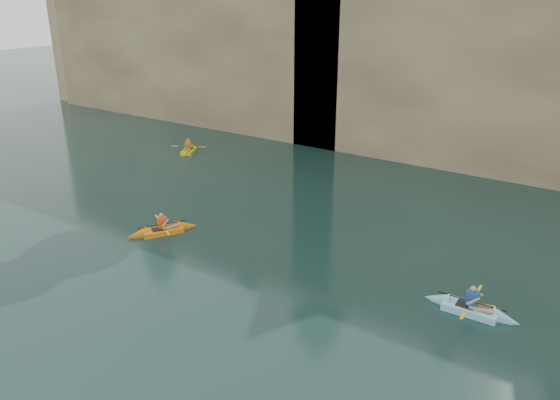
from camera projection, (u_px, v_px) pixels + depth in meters
The scene contains 8 objects.
cliff at pixel (504, 44), 33.92m from camera, with size 70.00×16.00×12.00m, color tan.
cliff_slab_west at pixel (186, 48), 38.96m from camera, with size 26.00×2.40×10.56m, color tan.
cliff_slab_center at pixel (509, 64), 27.28m from camera, with size 24.00×2.40×11.40m, color tan.
sea_cave_west at pixel (203, 98), 38.60m from camera, with size 4.50×1.00×4.00m, color black.
sea_cave_center at pixel (386, 130), 31.41m from camera, with size 3.50×1.00×3.20m, color black.
kayaker_orange at pixel (163, 230), 21.98m from camera, with size 2.00×2.79×1.08m.
kayaker_ltblue_near at pixel (470, 308), 16.59m from camera, with size 2.89×2.26×1.14m.
kayaker_yellow at pixel (189, 150), 32.85m from camera, with size 1.86×2.51×1.03m.
Camera 1 is at (8.22, -6.90, 9.23)m, focal length 35.00 mm.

